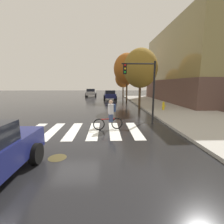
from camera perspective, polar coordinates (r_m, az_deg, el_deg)
ground_plane at (r=9.19m, az=-12.76°, el=-6.55°), size 120.00×120.00×0.00m
crosswalk_stripes at (r=9.12m, az=-10.03°, el=-6.54°), size 6.23×3.42×0.01m
manhole_cover at (r=6.17m, az=-18.87°, el=-15.13°), size 0.64×0.64×0.01m
sedan_mid at (r=27.47m, az=-0.75°, el=6.18°), size 2.22×4.55×1.56m
sedan_far at (r=34.65m, az=-7.49°, el=6.91°), size 2.30×4.74×1.62m
cyclist at (r=9.05m, az=-0.64°, el=-1.05°), size 1.69×0.42×1.69m
traffic_light_near at (r=12.07m, az=10.96°, el=11.12°), size 2.47×0.28×4.20m
fire_hydrant at (r=16.02m, az=17.83°, el=2.11°), size 0.33×0.22×0.78m
street_tree_near at (r=17.27m, az=10.08°, el=15.05°), size 3.47×3.47×6.17m
street_tree_mid at (r=25.50m, az=5.37°, el=15.04°), size 4.07×4.07×7.23m
street_tree_far at (r=31.93m, az=4.00°, el=11.89°), size 3.09×3.09×5.49m
corner_building at (r=28.14m, az=32.18°, el=13.65°), size 14.39×18.29×10.37m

